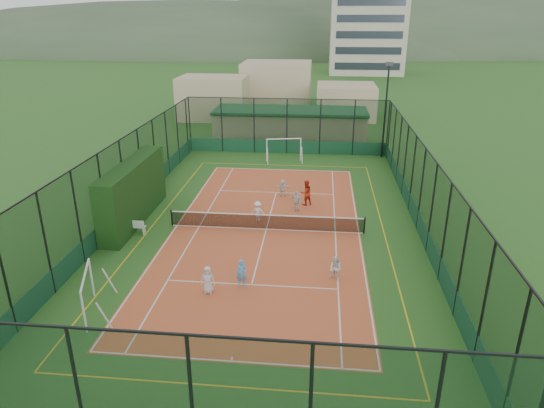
{
  "coord_description": "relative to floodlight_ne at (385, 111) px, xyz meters",
  "views": [
    {
      "loc": [
        2.98,
        -26.29,
        12.13
      ],
      "look_at": [
        0.23,
        1.14,
        1.2
      ],
      "focal_mm": 32.0,
      "sensor_mm": 36.0,
      "label": 1
    }
  ],
  "objects": [
    {
      "name": "futsal_goal_far",
      "position": [
        -8.68,
        -2.13,
        -3.14
      ],
      "size": [
        3.18,
        1.47,
        1.98
      ],
      "primitive_type": null,
      "rotation": [
        0.0,
        0.0,
        0.2
      ],
      "color": "white",
      "rests_on": "ground"
    },
    {
      "name": "coach",
      "position": [
        -6.4,
        -12.34,
        -3.26
      ],
      "size": [
        1.05,
        1.0,
        1.72
      ],
      "primitive_type": "imported",
      "rotation": [
        0.0,
        0.0,
        3.7
      ],
      "color": "#B72B13",
      "rests_on": "court_slab"
    },
    {
      "name": "child_far_back",
      "position": [
        -8.08,
        -10.78,
        -3.51
      ],
      "size": [
        1.14,
        0.4,
        1.21
      ],
      "primitive_type": "imported",
      "rotation": [
        0.0,
        0.0,
        3.18
      ],
      "color": "white",
      "rests_on": "court_slab"
    },
    {
      "name": "hedge_left",
      "position": [
        -16.9,
        -15.96,
        -2.28
      ],
      "size": [
        1.27,
        8.44,
        3.69
      ],
      "primitive_type": "cube",
      "color": "black",
      "rests_on": "ground"
    },
    {
      "name": "distant_hills",
      "position": [
        -8.6,
        133.4,
        -4.12
      ],
      "size": [
        200.0,
        60.0,
        24.0
      ],
      "primitive_type": null,
      "color": "#384C33",
      "rests_on": "ground"
    },
    {
      "name": "child_far_left",
      "position": [
        -9.27,
        -15.4,
        -3.47
      ],
      "size": [
        0.84,
        0.48,
        1.29
      ],
      "primitive_type": "imported",
      "rotation": [
        0.0,
        0.0,
        3.15
      ],
      "color": "white",
      "rests_on": "court_slab"
    },
    {
      "name": "tennis_balls",
      "position": [
        -8.98,
        -15.24,
        -4.08
      ],
      "size": [
        5.73,
        1.16,
        0.07
      ],
      "color": "#CCE033",
      "rests_on": "court_slab"
    },
    {
      "name": "child_near_left",
      "position": [
        -10.5,
        -23.87,
        -3.44
      ],
      "size": [
        0.68,
        0.47,
        1.35
      ],
      "primitive_type": "imported",
      "rotation": [
        0.0,
        0.0,
        0.06
      ],
      "color": "silver",
      "rests_on": "court_slab"
    },
    {
      "name": "child_near_mid",
      "position": [
        -9.04,
        -23.15,
        -3.43
      ],
      "size": [
        0.52,
        0.35,
        1.37
      ],
      "primitive_type": "imported",
      "rotation": [
        0.0,
        0.0,
        0.05
      ],
      "color": "#509DE3",
      "rests_on": "court_slab"
    },
    {
      "name": "floodlight_ne",
      "position": [
        0.0,
        0.0,
        0.0
      ],
      "size": [
        0.6,
        0.26,
        8.25
      ],
      "primitive_type": null,
      "color": "black",
      "rests_on": "ground"
    },
    {
      "name": "clubhouse",
      "position": [
        -8.6,
        5.4,
        -2.55
      ],
      "size": [
        15.2,
        7.2,
        3.15
      ],
      "primitive_type": null,
      "color": "tan",
      "rests_on": "ground"
    },
    {
      "name": "futsal_goal_near",
      "position": [
        -15.22,
        -25.98,
        -3.18
      ],
      "size": [
        3.05,
        1.75,
        1.89
      ],
      "primitive_type": null,
      "rotation": [
        0.0,
        0.0,
        1.9
      ],
      "color": "white",
      "rests_on": "ground"
    },
    {
      "name": "white_bench",
      "position": [
        -16.4,
        -17.88,
        -3.67
      ],
      "size": [
        1.61,
        0.45,
        0.91
      ],
      "primitive_type": null,
      "rotation": [
        0.0,
        0.0,
        0.0
      ],
      "color": "white",
      "rests_on": "ground"
    },
    {
      "name": "child_near_right",
      "position": [
        -4.62,
        -22.15,
        -3.48
      ],
      "size": [
        0.78,
        0.76,
        1.26
      ],
      "primitive_type": "imported",
      "rotation": [
        0.0,
        0.0,
        -0.69
      ],
      "color": "white",
      "rests_on": "court_slab"
    },
    {
      "name": "tennis_net",
      "position": [
        -8.6,
        -16.6,
        -3.59
      ],
      "size": [
        11.67,
        0.12,
        1.06
      ],
      "primitive_type": null,
      "color": "black",
      "rests_on": "ground"
    },
    {
      "name": "perimeter_fence",
      "position": [
        -8.6,
        -16.6,
        -1.62
      ],
      "size": [
        18.12,
        34.12,
        5.0
      ],
      "primitive_type": null,
      "color": "black",
      "rests_on": "ground"
    },
    {
      "name": "child_far_right",
      "position": [
        -6.95,
        -13.58,
        -3.4
      ],
      "size": [
        0.9,
        0.62,
        1.42
      ],
      "primitive_type": "imported",
      "rotation": [
        0.0,
        0.0,
        2.78
      ],
      "color": "silver",
      "rests_on": "court_slab"
    },
    {
      "name": "ground",
      "position": [
        -8.6,
        -16.6,
        -4.12
      ],
      "size": [
        300.0,
        300.0,
        0.0
      ],
      "primitive_type": "plane",
      "color": "#2A6622",
      "rests_on": "ground"
    },
    {
      "name": "court_slab",
      "position": [
        -8.6,
        -16.6,
        -4.12
      ],
      "size": [
        11.17,
        23.97,
        0.01
      ],
      "primitive_type": "cube",
      "color": "#BA5C29",
      "rests_on": "ground"
    }
  ]
}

